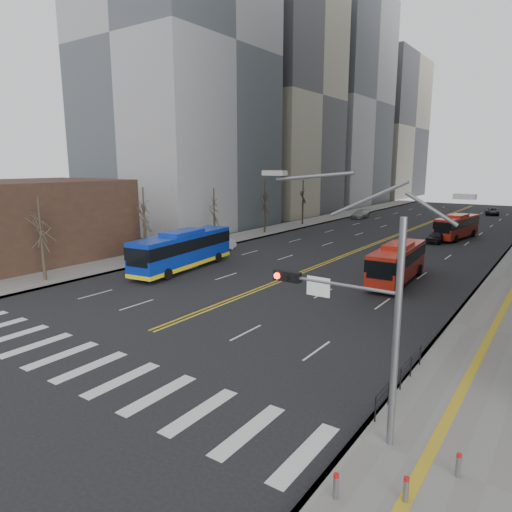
% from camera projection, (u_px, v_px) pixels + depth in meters
% --- Properties ---
extents(ground, '(220.00, 220.00, 0.00)m').
position_uv_depth(ground, '(75.00, 361.00, 22.68)').
color(ground, black).
extents(sidewalk_left, '(5.00, 130.00, 0.15)m').
position_uv_depth(sidewalk_left, '(277.00, 229.00, 68.12)').
color(sidewalk_left, slate).
rests_on(sidewalk_left, ground).
extents(crosswalk, '(26.70, 4.00, 0.01)m').
position_uv_depth(crosswalk, '(75.00, 361.00, 22.68)').
color(crosswalk, silver).
rests_on(crosswalk, ground).
extents(centerline, '(0.55, 100.00, 0.01)m').
position_uv_depth(centerline, '(408.00, 231.00, 66.97)').
color(centerline, gold).
rests_on(centerline, ground).
extents(office_towers, '(83.00, 134.00, 58.00)m').
position_uv_depth(office_towers, '(444.00, 73.00, 73.05)').
color(office_towers, '#959598').
rests_on(office_towers, ground).
extents(storefront, '(14.00, 18.00, 8.00)m').
position_uv_depth(storefront, '(23.00, 221.00, 46.05)').
color(storefront, '#321E19').
rests_on(storefront, ground).
extents(signal_mast, '(5.37, 0.37, 9.39)m').
position_uv_depth(signal_mast, '(356.00, 306.00, 15.63)').
color(signal_mast, slate).
rests_on(signal_mast, ground).
extents(pedestrian_railing, '(0.06, 6.06, 1.02)m').
position_uv_depth(pedestrian_railing, '(401.00, 375.00, 19.36)').
color(pedestrian_railing, black).
rests_on(pedestrian_railing, sidewalk_right).
extents(bollards, '(2.87, 3.17, 0.78)m').
position_uv_depth(bollards, '(401.00, 479.00, 13.35)').
color(bollards, slate).
rests_on(bollards, sidewalk_right).
extents(street_trees, '(35.20, 47.20, 7.60)m').
position_uv_depth(street_trees, '(297.00, 205.00, 53.55)').
color(street_trees, '#2E251C').
rests_on(street_trees, ground).
extents(blue_bus, '(4.23, 12.70, 3.62)m').
position_uv_depth(blue_bus, '(183.00, 249.00, 42.22)').
color(blue_bus, '#0A2AA2').
rests_on(blue_bus, ground).
extents(red_bus_near, '(3.00, 10.20, 3.23)m').
position_uv_depth(red_bus_near, '(397.00, 260.00, 37.66)').
color(red_bus_near, red).
rests_on(red_bus_near, ground).
extents(red_bus_far, '(3.75, 10.23, 3.20)m').
position_uv_depth(red_bus_far, '(457.00, 225.00, 59.51)').
color(red_bus_far, red).
rests_on(red_bus_far, ground).
extents(car_white, '(2.01, 4.57, 1.46)m').
position_uv_depth(car_white, '(220.00, 245.00, 51.10)').
color(car_white, silver).
rests_on(car_white, ground).
extents(car_dark_mid, '(2.25, 4.57, 1.50)m').
position_uv_depth(car_dark_mid, '(437.00, 237.00, 56.63)').
color(car_dark_mid, black).
rests_on(car_dark_mid, ground).
extents(car_silver, '(2.26, 5.21, 1.49)m').
position_uv_depth(car_silver, '(360.00, 214.00, 82.29)').
color(car_silver, '#9D9DA2').
rests_on(car_silver, ground).
extents(car_dark_far, '(3.05, 5.17, 1.35)m').
position_uv_depth(car_dark_far, '(492.00, 211.00, 87.70)').
color(car_dark_far, black).
rests_on(car_dark_far, ground).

